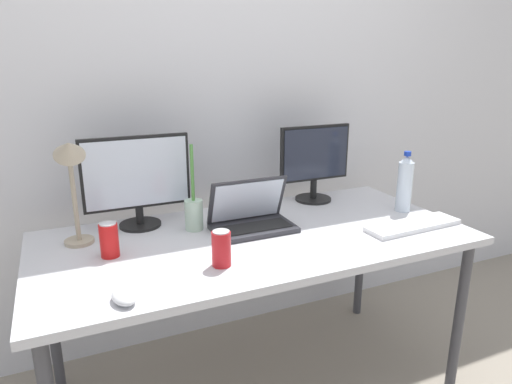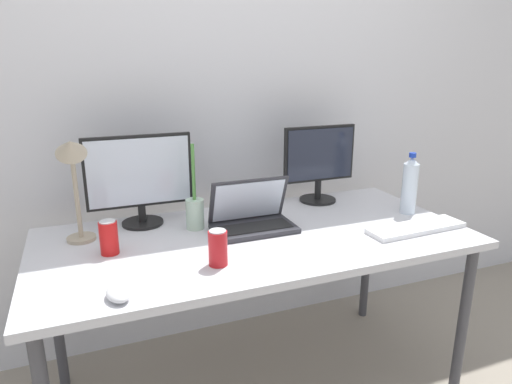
% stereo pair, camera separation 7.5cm
% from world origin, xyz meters
% --- Properties ---
extents(wall_back, '(7.00, 0.08, 2.60)m').
position_xyz_m(wall_back, '(0.00, 0.59, 1.30)').
color(wall_back, silver).
rests_on(wall_back, ground).
extents(work_desk, '(1.71, 0.81, 0.74)m').
position_xyz_m(work_desk, '(0.00, 0.00, 0.68)').
color(work_desk, '#424247').
rests_on(work_desk, ground).
extents(monitor_left, '(0.44, 0.17, 0.38)m').
position_xyz_m(monitor_left, '(-0.41, 0.29, 0.95)').
color(monitor_left, black).
rests_on(monitor_left, work_desk).
extents(monitor_center, '(0.37, 0.18, 0.37)m').
position_xyz_m(monitor_center, '(0.45, 0.31, 0.94)').
color(monitor_center, black).
rests_on(monitor_center, work_desk).
extents(laptop_silver, '(0.33, 0.21, 0.21)m').
position_xyz_m(laptop_silver, '(0.01, 0.07, 0.79)').
color(laptop_silver, '#2D2D33').
rests_on(laptop_silver, work_desk).
extents(keyboard_main, '(0.44, 0.14, 0.02)m').
position_xyz_m(keyboard_main, '(0.63, -0.19, 0.75)').
color(keyboard_main, white).
rests_on(keyboard_main, work_desk).
extents(mouse_by_keyboard, '(0.08, 0.12, 0.03)m').
position_xyz_m(mouse_by_keyboard, '(-0.56, -0.32, 0.76)').
color(mouse_by_keyboard, silver).
rests_on(mouse_by_keyboard, work_desk).
extents(water_bottle, '(0.07, 0.07, 0.28)m').
position_xyz_m(water_bottle, '(0.74, 0.00, 0.87)').
color(water_bottle, silver).
rests_on(water_bottle, work_desk).
extents(soda_can_near_keyboard, '(0.07, 0.07, 0.13)m').
position_xyz_m(soda_can_near_keyboard, '(-0.56, 0.03, 0.80)').
color(soda_can_near_keyboard, red).
rests_on(soda_can_near_keyboard, work_desk).
extents(soda_can_by_laptop, '(0.07, 0.07, 0.13)m').
position_xyz_m(soda_can_by_laptop, '(-0.22, -0.21, 0.80)').
color(soda_can_by_laptop, red).
rests_on(soda_can_by_laptop, work_desk).
extents(bamboo_vase, '(0.07, 0.07, 0.36)m').
position_xyz_m(bamboo_vase, '(-0.21, 0.16, 0.81)').
color(bamboo_vase, '#B2D1B7').
rests_on(bamboo_vase, work_desk).
extents(desk_lamp, '(0.11, 0.18, 0.43)m').
position_xyz_m(desk_lamp, '(-0.65, 0.16, 1.03)').
color(desk_lamp, tan).
rests_on(desk_lamp, work_desk).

